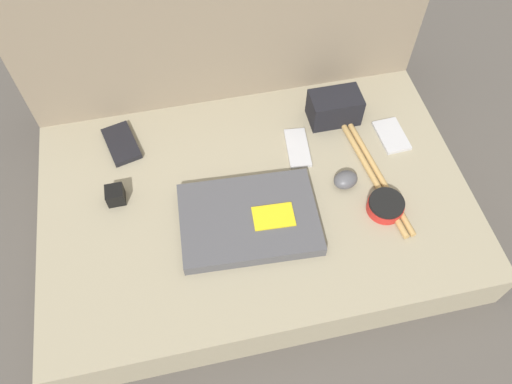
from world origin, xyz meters
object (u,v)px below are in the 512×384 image
at_px(computer_mouse, 346,180).
at_px(phone_silver, 121,144).
at_px(phone_black, 391,136).
at_px(camera_pouch, 334,108).
at_px(speaker_puck, 386,206).
at_px(phone_small, 298,148).
at_px(charger_brick, 115,195).
at_px(laptop, 249,219).

distance_m(computer_mouse, phone_silver, 0.55).
xyz_separation_m(phone_black, camera_pouch, (-0.13, 0.09, 0.03)).
distance_m(speaker_puck, phone_small, 0.26).
height_order(phone_silver, camera_pouch, camera_pouch).
bearing_deg(charger_brick, speaker_puck, -14.63).
bearing_deg(speaker_puck, phone_small, 125.18).
height_order(laptop, phone_silver, laptop).
bearing_deg(charger_brick, phone_silver, 82.33).
relative_size(computer_mouse, phone_silver, 0.50).
height_order(computer_mouse, phone_black, computer_mouse).
bearing_deg(phone_black, phone_small, 174.54).
height_order(computer_mouse, charger_brick, charger_brick).
height_order(phone_black, charger_brick, charger_brick).
relative_size(phone_black, charger_brick, 2.61).
relative_size(speaker_puck, charger_brick, 2.02).
height_order(phone_small, charger_brick, charger_brick).
xyz_separation_m(phone_silver, phone_black, (0.66, -0.11, -0.00)).
height_order(speaker_puck, phone_black, speaker_puck).
bearing_deg(laptop, speaker_puck, -2.43).
bearing_deg(phone_silver, camera_pouch, -16.74).
xyz_separation_m(laptop, charger_brick, (-0.28, 0.12, 0.00)).
xyz_separation_m(computer_mouse, phone_small, (-0.08, 0.12, -0.01)).
bearing_deg(computer_mouse, charger_brick, 159.45).
bearing_deg(speaker_puck, phone_silver, 151.26).
xyz_separation_m(laptop, phone_black, (0.40, 0.17, -0.01)).
xyz_separation_m(speaker_puck, phone_black, (0.09, 0.20, -0.01)).
height_order(laptop, camera_pouch, camera_pouch).
bearing_deg(phone_silver, phone_black, -23.99).
relative_size(phone_silver, phone_small, 1.11).
height_order(laptop, charger_brick, charger_brick).
bearing_deg(phone_small, laptop, -125.83).
relative_size(speaker_puck, phone_black, 0.77).
bearing_deg(speaker_puck, camera_pouch, 96.76).
relative_size(laptop, phone_small, 2.60).
relative_size(speaker_puck, camera_pouch, 0.65).
relative_size(computer_mouse, camera_pouch, 0.53).
distance_m(phone_silver, phone_black, 0.67).
bearing_deg(phone_black, speaker_puck, -117.40).
height_order(laptop, phone_small, laptop).
bearing_deg(camera_pouch, phone_silver, 177.46).
height_order(computer_mouse, phone_silver, computer_mouse).
relative_size(computer_mouse, charger_brick, 1.64).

